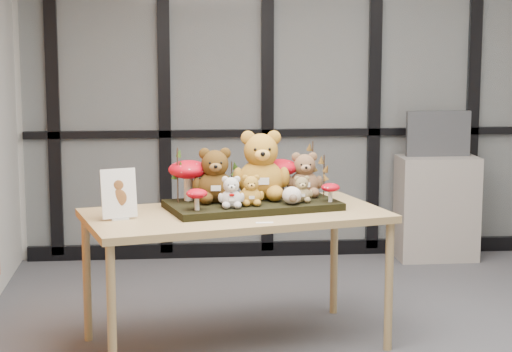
{
  "coord_description": "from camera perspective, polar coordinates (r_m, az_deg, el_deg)",
  "views": [
    {
      "loc": [
        -1.25,
        -5.16,
        1.91
      ],
      "look_at": [
        -0.76,
        0.2,
        1.05
      ],
      "focal_mm": 65.0,
      "sensor_mm": 36.0,
      "label": 1
    }
  ],
  "objects": [
    {
      "name": "bear_brown_medium",
      "position": [
        5.58,
        -2.54,
        0.23
      ],
      "size": [
        0.33,
        0.31,
        0.36
      ],
      "primitive_type": null,
      "rotation": [
        0.0,
        0.0,
        0.25
      ],
      "color": "#482F0F",
      "rests_on": "diorama_tray"
    },
    {
      "name": "diorama_tray",
      "position": [
        5.62,
        -0.22,
        -1.8
      ],
      "size": [
        1.11,
        0.74,
        0.04
      ],
      "primitive_type": "cube",
      "rotation": [
        0.0,
        0.0,
        0.25
      ],
      "color": "black",
      "rests_on": "display_table"
    },
    {
      "name": "bear_small_yellow",
      "position": [
        5.49,
        -0.31,
        -0.77
      ],
      "size": [
        0.18,
        0.17,
        0.2
      ],
      "primitive_type": null,
      "rotation": [
        0.0,
        0.0,
        0.25
      ],
      "color": "#B58026",
      "rests_on": "diorama_tray"
    },
    {
      "name": "mushroom_front_left",
      "position": [
        5.35,
        -3.66,
        -1.38
      ],
      "size": [
        0.12,
        0.12,
        0.14
      ],
      "primitive_type": null,
      "color": "#A70514",
      "rests_on": "diorama_tray"
    },
    {
      "name": "cabinet",
      "position": [
        7.86,
        11.05,
        -1.94
      ],
      "size": [
        0.65,
        0.38,
        0.86
      ],
      "primitive_type": "cube",
      "color": "#9C948B",
      "rests_on": "floor"
    },
    {
      "name": "bear_beige_small",
      "position": [
        5.6,
        2.84,
        -0.72
      ],
      "size": [
        0.16,
        0.15,
        0.18
      ],
      "primitive_type": null,
      "rotation": [
        0.0,
        0.0,
        0.25
      ],
      "color": "olive",
      "rests_on": "diorama_tray"
    },
    {
      "name": "mushroom_front_right",
      "position": [
        5.62,
        4.6,
        -0.96
      ],
      "size": [
        0.11,
        0.11,
        0.13
      ],
      "primitive_type": null,
      "color": "#A70514",
      "rests_on": "diorama_tray"
    },
    {
      "name": "mushroom_back_left",
      "position": [
        5.65,
        -4.17,
        -0.15
      ],
      "size": [
        0.24,
        0.24,
        0.27
      ],
      "primitive_type": null,
      "color": "#A70514",
      "rests_on": "diorama_tray"
    },
    {
      "name": "sprig_green_centre",
      "position": [
        5.76,
        -1.5,
        -0.19
      ],
      "size": [
        0.05,
        0.05,
        0.22
      ],
      "primitive_type": null,
      "color": "#183A0D",
      "rests_on": "diorama_tray"
    },
    {
      "name": "mushroom_back_right",
      "position": [
        5.81,
        1.49,
        0.04
      ],
      "size": [
        0.23,
        0.23,
        0.25
      ],
      "primitive_type": null,
      "color": "#A70514",
      "rests_on": "diorama_tray"
    },
    {
      "name": "sprig_green_mid_left",
      "position": [
        5.69,
        -3.31,
        -0.3
      ],
      "size": [
        0.05,
        0.05,
        0.23
      ],
      "primitive_type": null,
      "color": "#183A0D",
      "rests_on": "diorama_tray"
    },
    {
      "name": "glass_partition",
      "position": [
        7.75,
        4.03,
        5.4
      ],
      "size": [
        4.9,
        0.06,
        2.78
      ],
      "color": "#2D383F",
      "rests_on": "floor"
    },
    {
      "name": "sign_holder",
      "position": [
        5.34,
        -8.44,
        -1.23
      ],
      "size": [
        0.21,
        0.11,
        0.29
      ],
      "rotation": [
        0.0,
        0.0,
        0.34
      ],
      "color": "silver",
      "rests_on": "display_table"
    },
    {
      "name": "monitor",
      "position": [
        7.78,
        11.15,
        2.57
      ],
      "size": [
        0.53,
        0.06,
        0.38
      ],
      "color": "#474A4E",
      "rests_on": "cabinet"
    },
    {
      "name": "sprig_green_far_left",
      "position": [
        5.59,
        -4.85,
        0.06
      ],
      "size": [
        0.05,
        0.05,
        0.33
      ],
      "primitive_type": null,
      "color": "#183A0D",
      "rests_on": "diorama_tray"
    },
    {
      "name": "bear_white_bow",
      "position": [
        5.42,
        -1.54,
        -0.88
      ],
      "size": [
        0.19,
        0.18,
        0.2
      ],
      "primitive_type": null,
      "rotation": [
        0.0,
        0.0,
        0.25
      ],
      "color": "silver",
      "rests_on": "diorama_tray"
    },
    {
      "name": "bear_tan_back",
      "position": [
        5.79,
        2.99,
        0.25
      ],
      "size": [
        0.28,
        0.26,
        0.3
      ],
      "primitive_type": null,
      "rotation": [
        0.0,
        0.0,
        0.25
      ],
      "color": "brown",
      "rests_on": "diorama_tray"
    },
    {
      "name": "sprig_dry_far_right",
      "position": [
        5.85,
        3.5,
        0.5
      ],
      "size": [
        0.05,
        0.05,
        0.34
      ],
      "primitive_type": null,
      "color": "brown",
      "rests_on": "diorama_tray"
    },
    {
      "name": "bear_pooh_yellow",
      "position": [
        5.68,
        0.3,
        0.91
      ],
      "size": [
        0.42,
        0.4,
        0.46
      ],
      "primitive_type": null,
      "rotation": [
        0.0,
        0.0,
        0.25
      ],
      "color": "#AF7822",
      "rests_on": "diorama_tray"
    },
    {
      "name": "sprig_dry_mid_right",
      "position": [
        5.75,
        4.2,
        -0.02
      ],
      "size": [
        0.05,
        0.05,
        0.27
      ],
      "primitive_type": null,
      "color": "brown",
      "rests_on": "diorama_tray"
    },
    {
      "name": "plush_cream_hedgehog",
      "position": [
        5.53,
        2.22,
        -1.15
      ],
      "size": [
        0.11,
        0.1,
        0.12
      ],
      "primitive_type": null,
      "rotation": [
        0.0,
        0.0,
        0.25
      ],
      "color": "beige",
      "rests_on": "diorama_tray"
    },
    {
      "name": "label_card",
      "position": [
        5.22,
        0.53,
        -2.89
      ],
      "size": [
        0.1,
        0.03,
        0.0
      ],
      "primitive_type": "cube",
      "color": "white",
      "rests_on": "display_table"
    },
    {
      "name": "room_shell",
      "position": [
        5.31,
        8.4,
        6.51
      ],
      "size": [
        5.0,
        5.0,
        5.0
      ],
      "color": "beige",
      "rests_on": "floor"
    },
    {
      "name": "display_table",
      "position": [
        5.54,
        -1.28,
        -2.89
      ],
      "size": [
        1.93,
        1.3,
        0.83
      ],
      "rotation": [
        0.0,
        0.0,
        0.25
      ],
      "color": "tan",
      "rests_on": "floor"
    }
  ]
}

